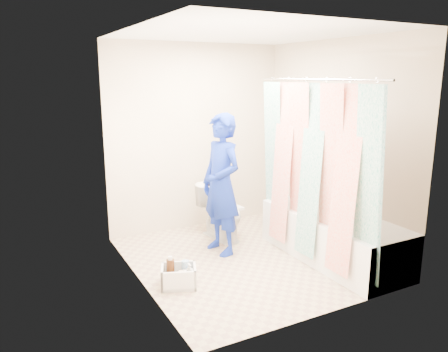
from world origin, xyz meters
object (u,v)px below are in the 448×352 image
toilet (222,212)px  cleaning_caddy (180,277)px  bathtub (333,236)px  plumber (221,185)px

toilet → cleaning_caddy: toilet is taller
bathtub → toilet: toilet is taller
toilet → plumber: size_ratio=0.42×
bathtub → cleaning_caddy: 1.76m
plumber → cleaning_caddy: 1.18m
toilet → cleaning_caddy: (-0.95, -0.96, -0.24)m
toilet → cleaning_caddy: size_ratio=1.65×
bathtub → cleaning_caddy: size_ratio=4.27×
toilet → plumber: (-0.20, -0.38, 0.46)m
plumber → bathtub: bearing=44.7°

